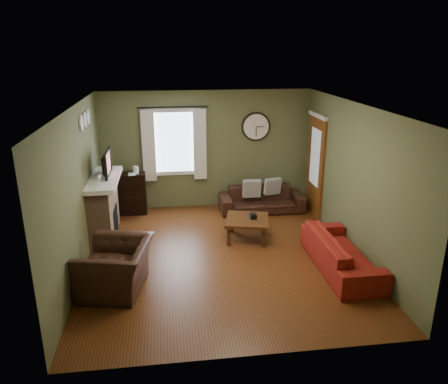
{
  "coord_description": "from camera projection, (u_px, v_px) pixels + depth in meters",
  "views": [
    {
      "loc": [
        -0.87,
        -6.81,
        3.51
      ],
      "look_at": [
        0.1,
        0.4,
        1.05
      ],
      "focal_mm": 35.0,
      "sensor_mm": 36.0,
      "label": 1
    }
  ],
  "objects": [
    {
      "name": "curtain_right",
      "position": [
        200.0,
        145.0,
        9.47
      ],
      "size": [
        0.28,
        0.04,
        1.55
      ],
      "primitive_type": "cube",
      "color": "white",
      "rests_on": "wall_back"
    },
    {
      "name": "door",
      "position": [
        316.0,
        166.0,
        9.31
      ],
      "size": [
        0.05,
        0.9,
        2.1
      ],
      "primitive_type": "cube",
      "color": "brown",
      "rests_on": "floor"
    },
    {
      "name": "curtain_left",
      "position": [
        149.0,
        146.0,
        9.33
      ],
      "size": [
        0.28,
        0.04,
        1.55
      ],
      "primitive_type": "cube",
      "color": "white",
      "rests_on": "wall_back"
    },
    {
      "name": "sofa_brown",
      "position": [
        262.0,
        199.0,
        9.64
      ],
      "size": [
        1.84,
        0.72,
        0.54
      ],
      "primitive_type": "imported",
      "color": "black",
      "rests_on": "floor"
    },
    {
      "name": "pillow_right",
      "position": [
        273.0,
        186.0,
        9.6
      ],
      "size": [
        0.38,
        0.18,
        0.36
      ],
      "primitive_type": "cube",
      "rotation": [
        0.0,
        0.0,
        0.2
      ],
      "color": "#97989C",
      "rests_on": "sofa_brown"
    },
    {
      "name": "tv_screen",
      "position": [
        108.0,
        163.0,
        8.14
      ],
      "size": [
        0.02,
        0.62,
        0.36
      ],
      "primitive_type": "cube",
      "color": "#994C3F",
      "rests_on": "mantel"
    },
    {
      "name": "sofa_red",
      "position": [
        341.0,
        252.0,
        7.13
      ],
      "size": [
        0.77,
        1.97,
        0.58
      ],
      "primitive_type": "imported",
      "rotation": [
        0.0,
        0.0,
        1.57
      ],
      "color": "maroon",
      "rests_on": "floor"
    },
    {
      "name": "wall_right",
      "position": [
        354.0,
        180.0,
        7.5
      ],
      "size": [
        0.0,
        5.2,
        2.6
      ],
      "primitive_type": "cube",
      "color": "#5A613B",
      "rests_on": "ground"
    },
    {
      "name": "medallion_left",
      "position": [
        81.0,
        123.0,
        7.37
      ],
      "size": [
        0.28,
        0.28,
        0.03
      ],
      "primitive_type": "cylinder",
      "color": "white",
      "rests_on": "wall_left"
    },
    {
      "name": "tissue_box",
      "position": [
        253.0,
        219.0,
        8.18
      ],
      "size": [
        0.13,
        0.13,
        0.09
      ],
      "primitive_type": "cube",
      "rotation": [
        0.0,
        0.0,
        0.09
      ],
      "color": "black",
      "rests_on": "coffee_table"
    },
    {
      "name": "ceiling",
      "position": [
        221.0,
        106.0,
        6.79
      ],
      "size": [
        4.6,
        5.2,
        0.0
      ],
      "primitive_type": "cube",
      "color": "white",
      "rests_on": "ground"
    },
    {
      "name": "wall_front",
      "position": [
        251.0,
        258.0,
        4.77
      ],
      "size": [
        4.6,
        0.0,
        2.6
      ],
      "primitive_type": "cube",
      "color": "#5A613B",
      "rests_on": "ground"
    },
    {
      "name": "book",
      "position": [
        128.0,
        172.0,
        9.17
      ],
      "size": [
        0.16,
        0.22,
        0.02
      ],
      "primitive_type": "imported",
      "rotation": [
        0.0,
        0.0,
        0.01
      ],
      "color": "#41230F",
      "rests_on": "bookshelf"
    },
    {
      "name": "bookshelf",
      "position": [
        128.0,
        194.0,
        9.42
      ],
      "size": [
        0.76,
        0.32,
        0.91
      ],
      "primitive_type": null,
      "color": "black",
      "rests_on": "floor"
    },
    {
      "name": "wine_glass_b",
      "position": [
        100.0,
        180.0,
        7.58
      ],
      "size": [
        0.07,
        0.07,
        0.19
      ],
      "primitive_type": null,
      "color": "white",
      "rests_on": "mantel"
    },
    {
      "name": "firebox",
      "position": [
        115.0,
        221.0,
        8.37
      ],
      "size": [
        0.04,
        0.6,
        0.55
      ],
      "primitive_type": "cube",
      "color": "black",
      "rests_on": "fireplace"
    },
    {
      "name": "wall_clock",
      "position": [
        256.0,
        127.0,
        9.58
      ],
      "size": [
        0.64,
        0.06,
        0.64
      ],
      "primitive_type": null,
      "color": "white",
      "rests_on": "wall_back"
    },
    {
      "name": "medallion_right",
      "position": [
        88.0,
        117.0,
        8.02
      ],
      "size": [
        0.28,
        0.28,
        0.03
      ],
      "primitive_type": "cylinder",
      "color": "white",
      "rests_on": "wall_left"
    },
    {
      "name": "mantel",
      "position": [
        103.0,
        180.0,
        8.08
      ],
      "size": [
        0.58,
        1.6,
        0.08
      ],
      "primitive_type": "cube",
      "color": "white",
      "rests_on": "fireplace"
    },
    {
      "name": "curtain_rod",
      "position": [
        173.0,
        107.0,
        9.14
      ],
      "size": [
        0.03,
        0.03,
        1.5
      ],
      "primitive_type": "cylinder",
      "color": "black",
      "rests_on": "wall_back"
    },
    {
      "name": "floor",
      "position": [
        221.0,
        256.0,
        7.62
      ],
      "size": [
        4.6,
        5.2,
        0.0
      ],
      "primitive_type": "cube",
      "color": "#562B11",
      "rests_on": "ground"
    },
    {
      "name": "armchair",
      "position": [
        116.0,
        267.0,
        6.5
      ],
      "size": [
        1.17,
        1.28,
        0.72
      ],
      "primitive_type": "imported",
      "rotation": [
        0.0,
        0.0,
        -1.77
      ],
      "color": "black",
      "rests_on": "floor"
    },
    {
      "name": "medallion_mid",
      "position": [
        85.0,
        120.0,
        7.69
      ],
      "size": [
        0.28,
        0.28,
        0.03
      ],
      "primitive_type": "cylinder",
      "color": "white",
      "rests_on": "wall_left"
    },
    {
      "name": "coffee_table",
      "position": [
        247.0,
        229.0,
        8.24
      ],
      "size": [
        0.94,
        0.94,
        0.42
      ],
      "primitive_type": null,
      "rotation": [
        0.0,
        0.0,
        -0.24
      ],
      "color": "#41230F",
      "rests_on": "floor"
    },
    {
      "name": "wall_left",
      "position": [
        78.0,
        192.0,
        6.92
      ],
      "size": [
        0.0,
        5.2,
        2.6
      ],
      "primitive_type": "cube",
      "color": "#5A613B",
      "rests_on": "ground"
    },
    {
      "name": "pillow_left",
      "position": [
        252.0,
        189.0,
        9.46
      ],
      "size": [
        0.39,
        0.13,
        0.39
      ],
      "primitive_type": "cube",
      "rotation": [
        0.0,
        0.0,
        -0.04
      ],
      "color": "#97989C",
      "rests_on": "sofa_brown"
    },
    {
      "name": "wall_back",
      "position": [
        206.0,
        150.0,
        9.65
      ],
      "size": [
        4.6,
        0.0,
        2.6
      ],
      "primitive_type": "cube",
      "color": "#5A613B",
      "rests_on": "ground"
    },
    {
      "name": "wine_glass_a",
      "position": [
        99.0,
        182.0,
        7.48
      ],
      "size": [
        0.07,
        0.07,
        0.19
      ],
      "primitive_type": null,
      "color": "white",
      "rests_on": "mantel"
    },
    {
      "name": "tv",
      "position": [
        104.0,
        166.0,
        8.15
      ],
      "size": [
        0.08,
        0.6,
        0.35
      ],
      "primitive_type": "imported",
      "rotation": [
        0.0,
        0.0,
        1.57
      ],
      "color": "black",
      "rests_on": "mantel"
    },
    {
      "name": "window_pane",
      "position": [
        174.0,
        142.0,
        9.48
      ],
      "size": [
        1.0,
        0.02,
        1.3
      ],
      "primitive_type": null,
      "color": "silver",
      "rests_on": "wall_back"
    },
    {
      "name": "fireplace",
      "position": [
        104.0,
        209.0,
        8.26
      ],
      "size": [
        0.4,
        1.4,
        1.1
      ],
      "primitive_type": "cube",
      "color": "tan",
      "rests_on": "floor"
    }
  ]
}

